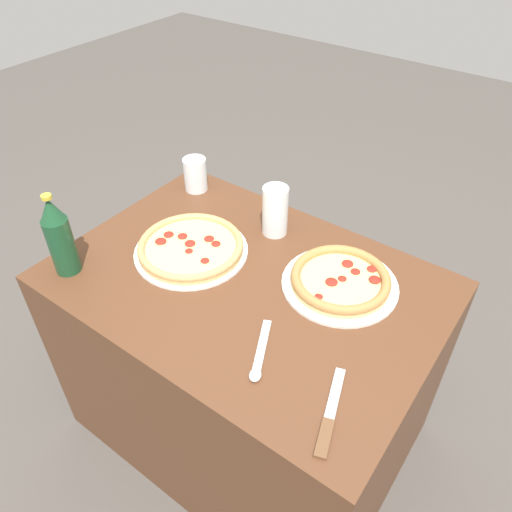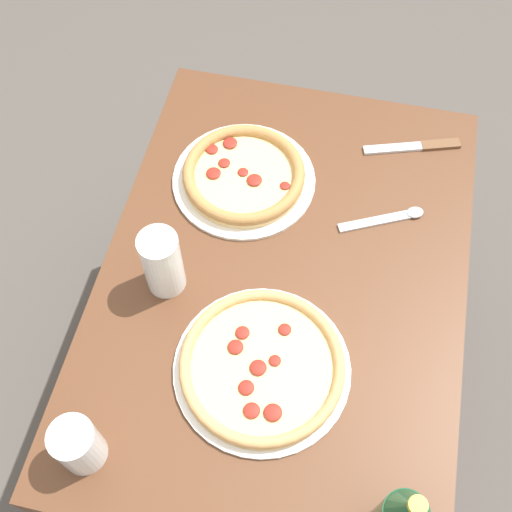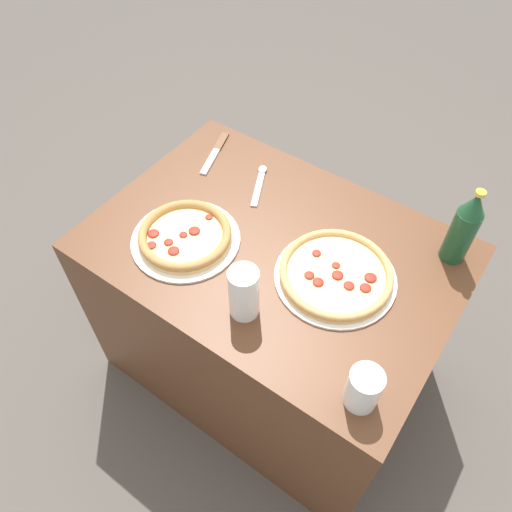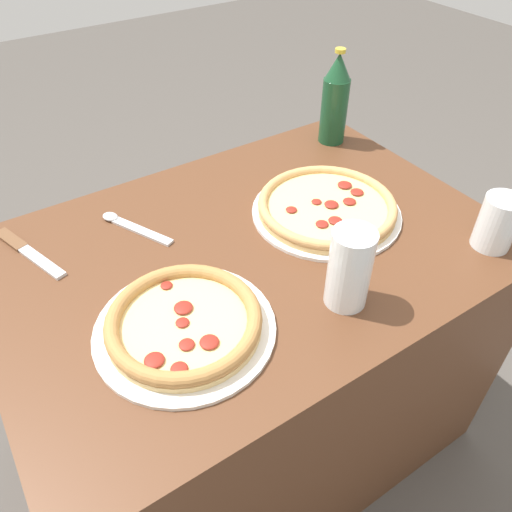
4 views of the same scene
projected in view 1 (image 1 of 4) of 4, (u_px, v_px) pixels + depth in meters
name	position (u px, v px, depth m)	size (l,w,h in m)	color
ground_plane	(249.00, 422.00, 1.82)	(8.00, 8.00, 0.00)	#4C4742
table	(247.00, 361.00, 1.59)	(1.04, 0.73, 0.71)	#56331E
pizza_veggie	(190.00, 248.00, 1.44)	(0.33, 0.33, 0.04)	white
pizza_salami	(340.00, 280.00, 1.33)	(0.31, 0.31, 0.04)	silver
glass_water	(275.00, 213.00, 1.48)	(0.08, 0.08, 0.16)	white
glass_iced_tea	(195.00, 176.00, 1.68)	(0.08, 0.08, 0.11)	white
beer_bottle	(59.00, 236.00, 1.32)	(0.07, 0.07, 0.25)	#194728
knife	(330.00, 415.00, 1.04)	(0.09, 0.22, 0.01)	brown
spoon	(259.00, 357.00, 1.15)	(0.10, 0.18, 0.01)	silver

